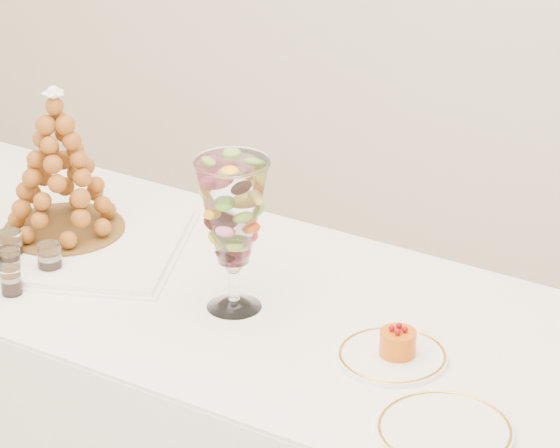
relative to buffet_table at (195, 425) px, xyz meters
The scene contains 11 objects.
buffet_table is the anchor object (origin of this frame).
lace_tray 0.55m from the buffet_table, behind, with size 0.59×0.44×0.02m, color white.
macaron_vase 0.63m from the buffet_table, 19.49° to the right, with size 0.16×0.16×0.34m.
cake_plate 0.67m from the buffet_table, ahead, with size 0.23×0.23×0.01m, color white.
spare_plate 0.88m from the buffet_table, 21.32° to the right, with size 0.26×0.26×0.01m, color white.
verrine_a 0.61m from the buffet_table, 165.89° to the right, with size 0.06×0.06×0.08m, color white.
verrine_b 0.59m from the buffet_table, 158.52° to the right, with size 0.05×0.05×0.06m, color white.
verrine_c 0.53m from the buffet_table, 158.72° to the right, with size 0.06×0.06×0.08m, color white.
verrine_e 0.58m from the buffet_table, 144.19° to the right, with size 0.05×0.05×0.06m, color white.
croquembouche 0.71m from the buffet_table, behind, with size 0.29×0.29×0.37m.
mousse_cake 0.70m from the buffet_table, ahead, with size 0.08×0.08×0.07m.
Camera 1 is at (1.29, -2.03, 2.20)m, focal length 85.00 mm.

